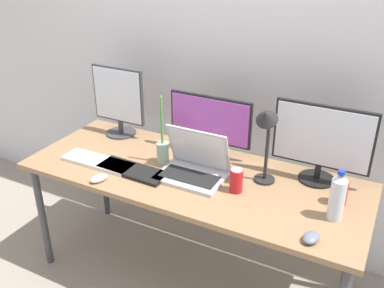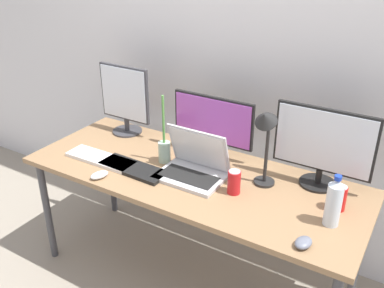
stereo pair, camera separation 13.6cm
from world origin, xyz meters
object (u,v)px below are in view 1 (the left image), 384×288
Objects in this scene: work_desk at (192,183)px; mouse_by_keyboard at (99,178)px; monitor_center at (210,123)px; bamboo_vase at (163,150)px; mouse_by_laptop at (311,238)px; soda_can_by_laptop at (341,192)px; monitor_right at (322,141)px; water_bottle at (337,197)px; desk_lamp at (266,131)px; laptop_silver at (194,166)px; monitor_left at (118,100)px; soda_can_near_keyboard at (236,181)px; keyboard_aux at (98,162)px; keyboard_main at (133,170)px.

mouse_by_keyboard is at bearing -143.75° from work_desk.
monitor_center is 1.25× the size of bamboo_vase.
bamboo_vase is at bearing 77.04° from mouse_by_keyboard.
mouse_by_laptop is 0.73× the size of soda_can_by_laptop.
water_bottle is at bearing -64.08° from monitor_right.
water_bottle is at bearing -18.25° from desk_lamp.
desk_lamp is at bearing 13.10° from laptop_silver.
monitor_left is at bearing 159.44° from work_desk.
monitor_center reaches higher than water_bottle.
mouse_by_laptop is 0.35m from soda_can_by_laptop.
laptop_silver is at bearing -156.64° from monitor_right.
monitor_center is at bearing 154.78° from mouse_by_laptop.
mouse_by_laptop is at bearing -104.79° from water_bottle.
monitor_left is at bearing 173.14° from soda_can_by_laptop.
mouse_by_laptop is at bearing -20.54° from laptop_silver.
laptop_silver is 0.74m from mouse_by_laptop.
soda_can_near_keyboard is at bearing -165.24° from soda_can_by_laptop.
soda_can_by_laptop is at bearing 9.11° from keyboard_aux.
work_desk is 3.74× the size of monitor_right.
monitor_left reaches higher than monitor_right.
monitor_center reaches higher than mouse_by_laptop.
bamboo_vase reaches higher than mouse_by_keyboard.
mouse_by_keyboard is at bearing -168.70° from water_bottle.
mouse_by_laptop is at bearing -79.89° from monitor_right.
keyboard_aux is at bearing -166.86° from desk_lamp.
desk_lamp is (-0.24, -0.18, 0.08)m from monitor_right.
keyboard_main is at bearing -176.73° from mouse_by_laptop.
soda_can_near_keyboard is 1.00× the size of soda_can_by_laptop.
soda_can_near_keyboard is at bearing -8.91° from laptop_silver.
monitor_left reaches higher than bamboo_vase.
soda_can_by_laptop is 0.97m from bamboo_vase.
monitor_center is (0.63, 0.02, -0.04)m from monitor_left.
monitor_center reaches higher than laptop_silver.
mouse_by_laptop is (0.73, -0.54, -0.18)m from monitor_center.
work_desk is at bearing 53.87° from mouse_by_keyboard.
laptop_silver reaches higher than work_desk.
mouse_by_keyboard is (-0.42, -0.28, -0.04)m from laptop_silver.
mouse_by_laptop is 0.37× the size of water_bottle.
monitor_center is at bearing 56.90° from keyboard_main.
soda_can_by_laptop is at bearing -13.53° from monitor_center.
water_bottle reaches higher than work_desk.
laptop_silver is at bearing 170.49° from mouse_by_laptop.
water_bottle reaches higher than soda_can_near_keyboard.
monitor_right reaches higher than soda_can_near_keyboard.
soda_can_by_laptop reaches higher than keyboard_main.
water_bottle reaches higher than keyboard_main.
keyboard_main is 0.58m from soda_can_near_keyboard.
bamboo_vase reaches higher than monitor_center.
monitor_right is at bearing 111.14° from mouse_by_laptop.
mouse_by_laptop reaches higher than mouse_by_keyboard.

